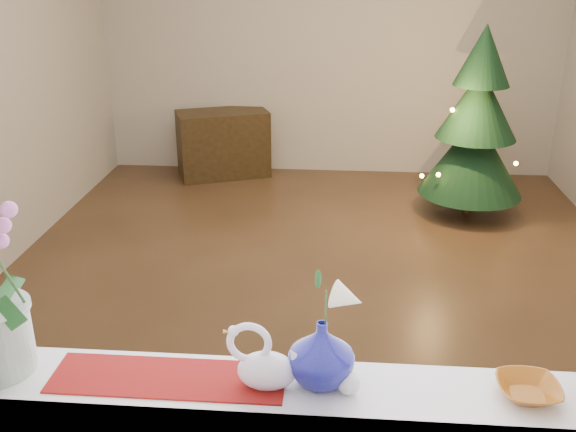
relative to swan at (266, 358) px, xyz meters
The scene contains 13 objects.
ground 2.59m from the swan, 88.01° to the left, with size 5.00×5.00×0.00m, color #3B2818.
wall_back 4.90m from the swan, 89.03° to the left, with size 4.50×0.10×2.70m, color #BEB5A6.
wall_front 0.36m from the swan, 54.66° to the right, with size 4.50×0.10×2.70m, color #BEB5A6.
windowsill 0.15m from the swan, ahead, with size 2.20×0.26×0.04m, color white.
window_frame 0.69m from the swan, 46.35° to the right, with size 2.22×0.06×1.60m, color white, non-canonical shape.
runner 0.31m from the swan, behind, with size 0.70×0.20×0.01m, color maroon.
swan is the anchor object (origin of this frame).
blue_vase 0.16m from the swan, 11.93° to the left, with size 0.22×0.22×0.23m, color #0D0E5F.
lily 0.27m from the swan, 11.93° to the left, with size 0.13×0.07×0.18m, color white, non-canonical shape.
paperweight 0.25m from the swan, ahead, with size 0.07×0.07×0.07m, color silver.
amber_dish 0.75m from the swan, ahead, with size 0.15×0.15×0.04m, color #945013.
xmas_tree 4.02m from the swan, 70.68° to the left, with size 0.87×0.87×1.60m, color black, non-canonical shape.
side_table 4.78m from the swan, 101.77° to the left, with size 0.88×0.44×0.66m, color black.
Camera 1 is at (0.10, -3.92, 2.09)m, focal length 40.00 mm.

